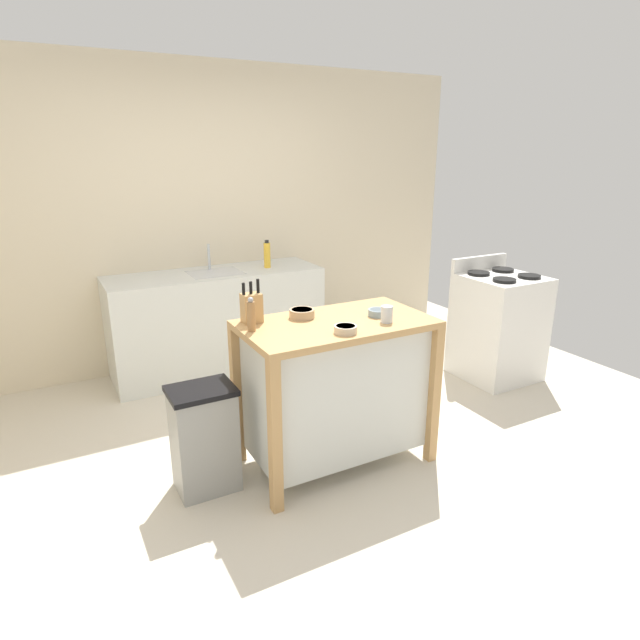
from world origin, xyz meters
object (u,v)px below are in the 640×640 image
at_px(bowl_ceramic_small, 302,313).
at_px(pepper_grinder, 251,315).
at_px(trash_bin, 204,439).
at_px(bottle_hand_soap, 267,255).
at_px(kitchen_island, 336,385).
at_px(sink_faucet, 209,257).
at_px(bowl_stoneware_deep, 378,312).
at_px(bowl_ceramic_wide, 346,329).
at_px(drinking_cup, 387,314).
at_px(stove, 498,326).
at_px(knife_block, 252,307).

relative_size(bowl_ceramic_small, pepper_grinder, 0.78).
distance_m(trash_bin, bottle_hand_soap, 2.09).
xyz_separation_m(kitchen_island, sink_faucet, (-0.17, 1.91, 0.48)).
distance_m(kitchen_island, bowl_stoneware_deep, 0.51).
relative_size(bowl_ceramic_wide, bottle_hand_soap, 0.52).
distance_m(bowl_ceramic_wide, pepper_grinder, 0.52).
bearing_deg(sink_faucet, pepper_grinder, -100.19).
distance_m(drinking_cup, sink_faucet, 2.11).
height_order(bowl_ceramic_small, trash_bin, bowl_ceramic_small).
bearing_deg(bowl_ceramic_wide, bowl_ceramic_small, 103.01).
xyz_separation_m(drinking_cup, trash_bin, (-1.05, 0.26, -0.65)).
height_order(bowl_ceramic_wide, stove, stove).
bearing_deg(kitchen_island, pepper_grinder, 172.60).
distance_m(bowl_ceramic_wide, bottle_hand_soap, 1.98).
bearing_deg(knife_block, trash_bin, -161.91).
xyz_separation_m(kitchen_island, drinking_cup, (0.25, -0.16, 0.46)).
relative_size(bowl_ceramic_small, bottle_hand_soap, 0.62).
bearing_deg(bowl_ceramic_wide, trash_bin, 157.39).
distance_m(kitchen_island, sink_faucet, 1.98).
xyz_separation_m(kitchen_island, bowl_stoneware_deep, (0.27, -0.03, 0.43)).
relative_size(bowl_ceramic_small, drinking_cup, 1.56).
height_order(kitchen_island, bottle_hand_soap, bottle_hand_soap).
bearing_deg(drinking_cup, stove, 21.76).
distance_m(bowl_ceramic_wide, drinking_cup, 0.31).
xyz_separation_m(drinking_cup, pepper_grinder, (-0.75, 0.22, 0.04)).
xyz_separation_m(trash_bin, sink_faucet, (0.63, 1.81, 0.68)).
xyz_separation_m(bowl_ceramic_small, trash_bin, (-0.65, -0.06, -0.63)).
bearing_deg(bowl_ceramic_wide, drinking_cup, 9.41).
height_order(knife_block, trash_bin, knife_block).
height_order(kitchen_island, knife_block, knife_block).
xyz_separation_m(bowl_ceramic_wide, stove, (1.94, 0.70, -0.49)).
distance_m(drinking_cup, pepper_grinder, 0.78).
distance_m(trash_bin, sink_faucet, 2.04).
bearing_deg(bowl_ceramic_small, sink_faucet, 90.74).
height_order(drinking_cup, trash_bin, drinking_cup).
bearing_deg(bowl_stoneware_deep, pepper_grinder, 172.82).
distance_m(kitchen_island, bottle_hand_soap, 1.82).
xyz_separation_m(knife_block, bottle_hand_soap, (0.74, 1.52, -0.01)).
bearing_deg(sink_faucet, knife_block, -99.05).
xyz_separation_m(bowl_stoneware_deep, stove, (1.61, 0.53, -0.49)).
distance_m(bowl_ceramic_wide, trash_bin, 1.02).
height_order(sink_faucet, stove, sink_faucet).
bearing_deg(stove, bowl_stoneware_deep, -161.87).
bearing_deg(stove, bowl_ceramic_wide, -160.10).
bearing_deg(sink_faucet, stove, -34.72).
bearing_deg(bowl_ceramic_small, trash_bin, -175.06).
bearing_deg(knife_block, stove, 6.84).
distance_m(bowl_ceramic_small, stove, 2.11).
bearing_deg(sink_faucet, drinking_cup, -78.66).
height_order(pepper_grinder, bottle_hand_soap, bottle_hand_soap).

